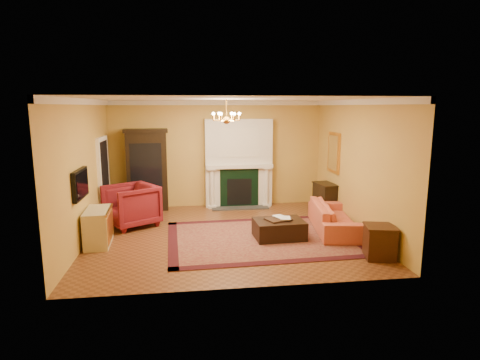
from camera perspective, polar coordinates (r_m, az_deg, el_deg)
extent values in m
cube|color=brown|center=(9.15, -1.84, -7.77)|extent=(6.00, 5.50, 0.02)
cube|color=white|center=(8.69, -1.95, 11.51)|extent=(6.00, 5.50, 0.02)
cube|color=#B78B41|center=(11.52, -3.29, 3.70)|extent=(6.00, 0.02, 3.00)
cube|color=#B78B41|center=(6.10, 0.73, -2.31)|extent=(6.00, 0.02, 3.00)
cube|color=#B78B41|center=(9.01, -21.31, 1.12)|extent=(0.02, 5.50, 3.00)
cube|color=#B78B41|center=(9.57, 16.35, 1.93)|extent=(0.02, 5.50, 3.00)
cube|color=silver|center=(11.44, -0.21, 2.42)|extent=(1.90, 0.32, 2.50)
cube|color=silver|center=(11.21, -0.10, 5.33)|extent=(1.10, 0.01, 0.80)
cube|color=black|center=(11.40, -0.09, -1.19)|extent=(1.10, 0.02, 1.10)
cube|color=black|center=(11.41, -0.09, -1.69)|extent=(0.70, 0.02, 0.75)
cube|color=#333333|center=(11.40, -0.01, -3.92)|extent=(1.60, 0.50, 0.04)
cube|color=silver|center=(11.40, -0.17, 2.03)|extent=(1.90, 0.44, 0.10)
cylinder|color=silver|center=(11.31, -4.01, -1.10)|extent=(0.14, 0.14, 1.18)
cylinder|color=silver|center=(11.51, 3.77, -0.90)|extent=(0.14, 0.14, 1.18)
cube|color=silver|center=(11.39, -3.34, 10.89)|extent=(6.00, 0.08, 0.12)
cube|color=silver|center=(8.90, -21.61, 10.32)|extent=(0.08, 5.50, 0.12)
cube|color=silver|center=(9.46, 16.52, 10.58)|extent=(0.08, 5.50, 0.12)
cube|color=white|center=(10.71, -18.80, 0.21)|extent=(0.08, 1.05, 2.10)
cube|color=black|center=(10.71, -18.61, 0.06)|extent=(0.02, 0.85, 1.95)
cube|color=black|center=(8.44, -21.79, -0.52)|extent=(0.08, 0.95, 0.58)
cube|color=black|center=(8.43, -21.49, -0.52)|extent=(0.01, 0.85, 0.48)
cube|color=gold|center=(10.82, 13.20, 3.81)|extent=(0.05, 0.76, 1.05)
cube|color=white|center=(10.81, 13.06, 3.81)|extent=(0.01, 0.62, 0.90)
cylinder|color=gold|center=(8.69, -1.94, 10.12)|extent=(0.03, 0.03, 0.40)
sphere|color=gold|center=(8.70, -1.93, 8.48)|extent=(0.16, 0.16, 0.16)
sphere|color=#FFE5B2|center=(8.72, -0.09, 9.41)|extent=(0.07, 0.07, 0.07)
sphere|color=#FFE5B2|center=(8.95, -1.19, 9.43)|extent=(0.07, 0.07, 0.07)
sphere|color=#FFE5B2|center=(8.92, -3.01, 9.42)|extent=(0.07, 0.07, 0.07)
sphere|color=#FFE5B2|center=(8.67, -3.81, 9.38)|extent=(0.07, 0.07, 0.07)
sphere|color=#FFE5B2|center=(8.44, -2.73, 9.36)|extent=(0.07, 0.07, 0.07)
sphere|color=#FFE5B2|center=(8.47, -0.82, 9.38)|extent=(0.07, 0.07, 0.07)
cube|color=#4F1015|center=(8.88, 3.09, -8.22)|extent=(4.15, 3.18, 0.02)
cube|color=black|center=(11.33, -13.06, 1.16)|extent=(1.11, 0.56, 2.15)
imported|color=maroon|center=(9.96, -15.25, -3.24)|extent=(1.43, 1.45, 1.11)
cylinder|color=black|center=(10.15, -14.89, -6.09)|extent=(0.30, 0.30, 0.04)
cylinder|color=black|center=(10.05, -14.98, -4.10)|extent=(0.06, 0.06, 0.69)
cylinder|color=silver|center=(9.97, -15.08, -2.07)|extent=(0.43, 0.43, 0.03)
cube|color=#C8B692|center=(8.90, -19.52, -6.31)|extent=(0.53, 1.03, 0.75)
imported|color=#C6523E|center=(9.53, 13.21, -4.56)|extent=(0.96, 2.25, 0.85)
cube|color=#34170E|center=(8.12, 19.25, -8.42)|extent=(0.63, 0.63, 0.61)
cube|color=black|center=(10.95, 12.02, -2.70)|extent=(0.51, 0.77, 0.80)
cube|color=black|center=(8.84, 5.57, -6.94)|extent=(1.10, 0.82, 0.40)
cube|color=black|center=(8.78, 5.47, -5.60)|extent=(0.61, 0.55, 0.03)
imported|color=gray|center=(8.79, 5.14, -4.50)|extent=(0.21, 0.11, 0.29)
imported|color=gray|center=(8.75, 5.74, -4.52)|extent=(0.22, 0.07, 0.30)
cylinder|color=tan|center=(11.31, -4.02, 2.43)|extent=(0.11, 0.11, 0.09)
cone|color=#103D18|center=(11.28, -4.03, 3.56)|extent=(0.17, 0.17, 0.35)
cylinder|color=tan|center=(11.48, 2.83, 2.52)|extent=(0.10, 0.10, 0.08)
cone|color=#103D18|center=(11.45, 2.84, 3.47)|extent=(0.14, 0.14, 0.30)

